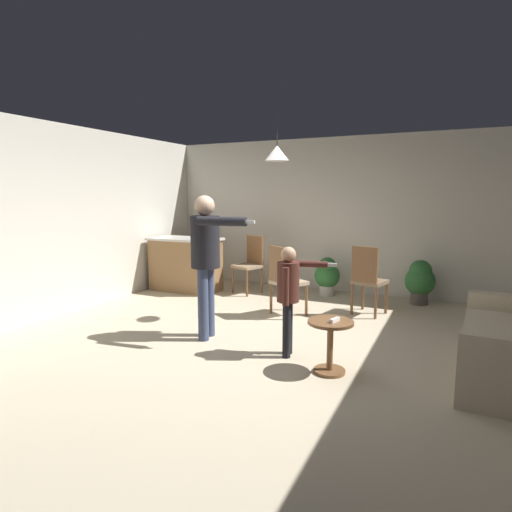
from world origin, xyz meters
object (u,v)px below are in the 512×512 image
Objects in this scene: person_adult at (206,251)px; potted_plant_corner at (420,280)px; spare_remote_on_table at (335,320)px; potted_plant_by_wall at (327,275)px; dining_chair_near_wall at (250,262)px; dining_chair_by_counter at (368,278)px; person_child at (289,289)px; side_table_by_couch at (330,340)px; kitchen_counter at (186,264)px; dining_chair_centre_back at (285,278)px.

person_adult is 3.60m from potted_plant_corner.
person_adult is 1.77m from spare_remote_on_table.
potted_plant_corner is 5.41× the size of spare_remote_on_table.
potted_plant_corner is 1.48m from potted_plant_by_wall.
person_adult is at bearing 167.19° from spare_remote_on_table.
person_adult is 2.51m from dining_chair_near_wall.
dining_chair_by_counter is 7.69× the size of spare_remote_on_table.
dining_chair_near_wall is (-1.68, 2.50, -0.19)m from person_child.
side_table_by_couch is at bearing -73.47° from potted_plant_by_wall.
spare_remote_on_table is (3.37, -2.42, 0.06)m from kitchen_counter.
side_table_by_couch is 4.00× the size of spare_remote_on_table.
person_child is at bearing -35.62° from dining_chair_centre_back.
dining_chair_centre_back is (-0.60, 1.40, -0.19)m from person_child.
potted_plant_by_wall is (1.29, 0.35, -0.18)m from dining_chair_near_wall.
spare_remote_on_table is at bearing -73.11° from dining_chair_by_counter.
side_table_by_couch is 0.79× the size of potted_plant_by_wall.
dining_chair_near_wall is at bearing 165.58° from dining_chair_centre_back.
potted_plant_by_wall is at bearing 106.53° from side_table_by_couch.
dining_chair_by_counter is at bearing 155.47° from person_child.
kitchen_counter is 1.18m from dining_chair_near_wall.
dining_chair_near_wall is at bearing 179.04° from dining_chair_by_counter.
person_adult is at bearing -49.83° from kitchen_counter.
potted_plant_corner is (3.89, 0.75, -0.09)m from kitchen_counter.
dining_chair_centre_back is (0.48, 1.29, -0.51)m from person_adult.
dining_chair_near_wall reaches higher than side_table_by_couch.
dining_chair_centre_back reaches higher than potted_plant_by_wall.
potted_plant_by_wall is (-0.40, 2.85, -0.37)m from person_child.
kitchen_counter is at bearing -169.99° from dining_chair_by_counter.
dining_chair_centre_back is 7.69× the size of spare_remote_on_table.
kitchen_counter is 1.26× the size of dining_chair_centre_back.
dining_chair_near_wall is at bearing 128.80° from side_table_by_couch.
potted_plant_by_wall is (-0.92, 3.09, 0.04)m from side_table_by_couch.
person_child reaches higher than dining_chair_near_wall.
kitchen_counter is at bearing -147.89° from person_adult.
potted_plant_by_wall is 5.06× the size of spare_remote_on_table.
side_table_by_couch is 0.52× the size of dining_chair_by_counter.
dining_chair_centre_back is 1.42× the size of potted_plant_corner.
potted_plant_corner is at bearing 79.91° from side_table_by_couch.
dining_chair_near_wall reaches higher than potted_plant_by_wall.
dining_chair_centre_back is 1.52× the size of potted_plant_by_wall.
person_child is 1.79× the size of potted_plant_by_wall.
potted_plant_by_wall is at bearing -145.15° from dining_chair_near_wall.
dining_chair_by_counter is at bearing 57.66° from dining_chair_centre_back.
dining_chair_by_counter is (3.26, -0.23, 0.07)m from kitchen_counter.
dining_chair_near_wall is at bearing 129.16° from spare_remote_on_table.
side_table_by_couch is at bearing 53.57° from person_child.
person_child is (2.81, -2.15, 0.25)m from kitchen_counter.
dining_chair_by_counter is 1.17m from potted_plant_corner.
dining_chair_centre_back is (1.08, -1.10, 0.00)m from dining_chair_near_wall.
dining_chair_by_counter is at bearing 92.93° from spare_remote_on_table.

